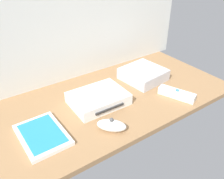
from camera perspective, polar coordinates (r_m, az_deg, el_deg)
name	(u,v)px	position (r cm, az deg, el deg)	size (l,w,h in cm)	color
ground_plane	(112,100)	(97.59, 0.00, -2.50)	(100.00, 48.00, 2.00)	#936D47
back_wall	(78,5)	(104.22, -8.18, 19.31)	(110.00, 1.20, 64.00)	silver
game_console	(98,98)	(92.90, -3.28, -2.14)	(21.30, 16.81, 4.40)	white
mini_computer	(143,74)	(109.97, 7.43, 3.66)	(18.75, 18.75, 5.30)	silver
game_case	(42,135)	(81.87, -16.24, -10.31)	(13.92, 19.23, 1.56)	white
remote_wand	(177,94)	(100.26, 15.14, -1.00)	(8.88, 15.07, 3.40)	white
remote_nunchuk	(112,125)	(80.24, -0.11, -8.53)	(10.07, 10.28, 5.10)	white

